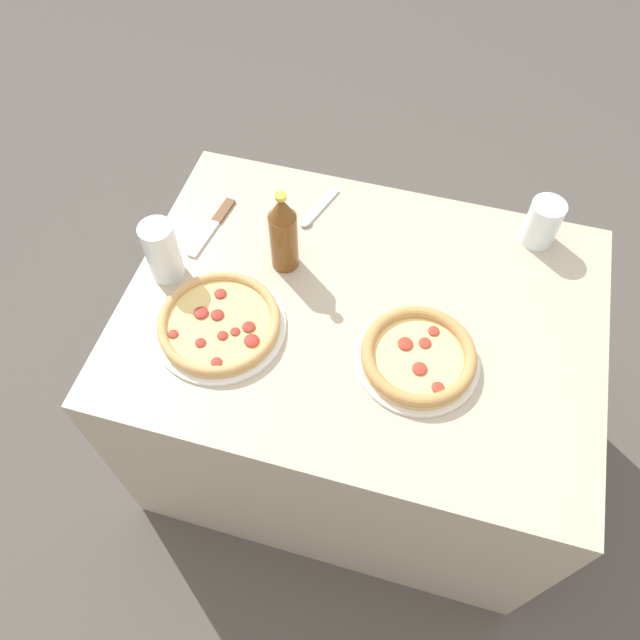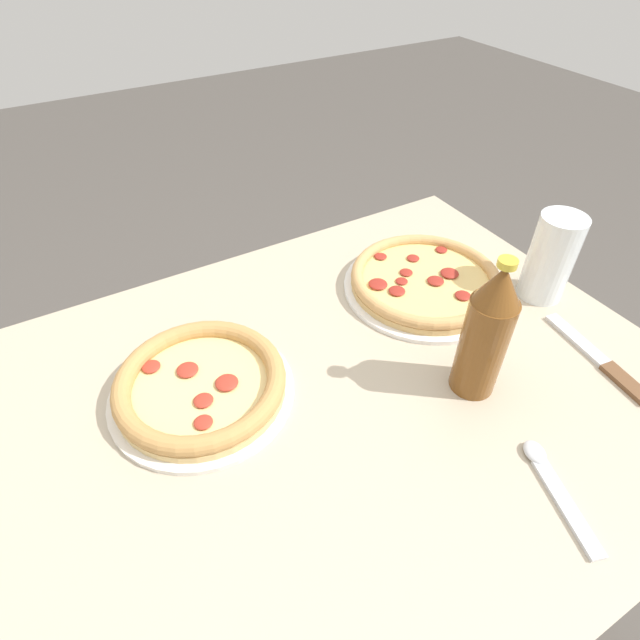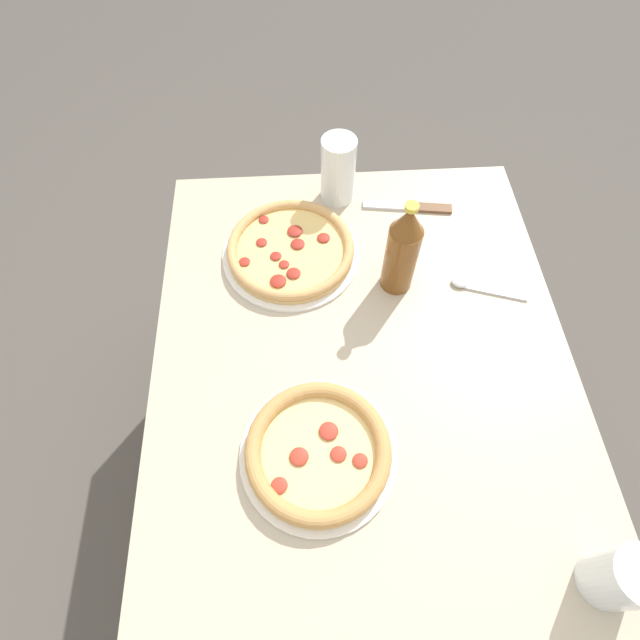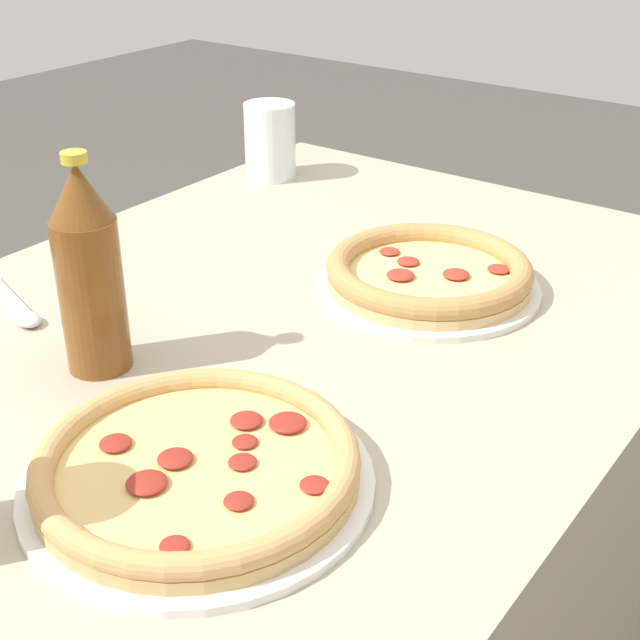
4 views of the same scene
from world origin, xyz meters
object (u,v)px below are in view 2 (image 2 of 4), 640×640
Objects in this scene: beer_bottle at (486,332)px; pizza_margherita at (201,385)px; knife at (600,360)px; spoon at (552,481)px; pizza_veggie at (425,281)px; glass_mango_juice at (550,260)px.

pizza_margherita is at bearing -27.22° from beer_bottle.
spoon is (0.23, 0.11, 0.00)m from knife.
glass_mango_juice is at bearing 146.58° from pizza_veggie.
pizza_veggie is 1.31× the size of beer_bottle.
knife is (0.05, 0.17, -0.07)m from glass_mango_juice.
beer_bottle is 1.10× the size of knife.
beer_bottle is 0.20m from spoon.
pizza_margherita is 1.71× the size of spoon.
knife is 1.31× the size of spoon.
knife is at bearing 73.78° from glass_mango_juice.
spoon is at bearing 44.34° from glass_mango_juice.
beer_bottle is at bearing 152.78° from pizza_margherita.
pizza_veggie is at bearing -66.46° from knife.
pizza_veggie is 0.41m from spoon.
beer_bottle is 0.24m from knife.
pizza_veggie is 0.44m from pizza_margherita.
spoon is at bearing 132.78° from pizza_margherita.
beer_bottle is (0.26, 0.10, 0.03)m from glass_mango_juice.
pizza_veggie is 0.21m from glass_mango_juice.
beer_bottle is at bearing -17.62° from knife.
pizza_margherita is at bearing -7.42° from glass_mango_juice.
glass_mango_juice is at bearing -135.66° from spoon.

